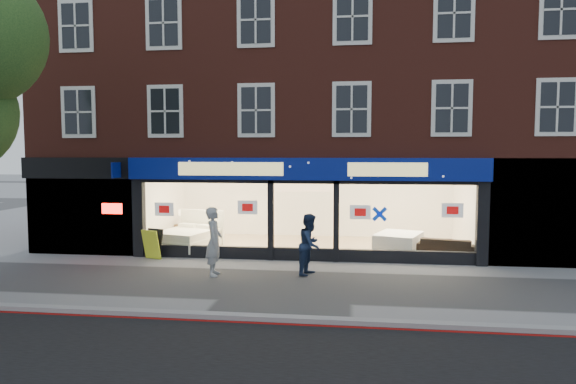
% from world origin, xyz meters
% --- Properties ---
extents(ground, '(120.00, 120.00, 0.00)m').
position_xyz_m(ground, '(0.00, 0.00, 0.00)').
color(ground, gray).
rests_on(ground, ground).
extents(kerb_line, '(60.00, 0.10, 0.01)m').
position_xyz_m(kerb_line, '(0.00, -3.10, 0.01)').
color(kerb_line, '#8C0A07').
rests_on(kerb_line, ground).
extents(kerb_stone, '(60.00, 0.25, 0.12)m').
position_xyz_m(kerb_stone, '(0.00, -2.90, 0.06)').
color(kerb_stone, gray).
rests_on(kerb_stone, ground).
extents(showroom_floor, '(11.00, 4.50, 0.10)m').
position_xyz_m(showroom_floor, '(0.00, 5.25, 0.05)').
color(showroom_floor, tan).
rests_on(showroom_floor, ground).
extents(building, '(19.00, 8.26, 10.30)m').
position_xyz_m(building, '(-0.02, 6.93, 6.67)').
color(building, maroon).
rests_on(building, ground).
extents(display_bed, '(2.32, 2.58, 1.24)m').
position_xyz_m(display_bed, '(-4.26, 4.33, 0.45)').
color(display_bed, white).
rests_on(display_bed, showroom_floor).
extents(bedside_table, '(0.58, 0.58, 0.55)m').
position_xyz_m(bedside_table, '(-5.10, 6.16, 0.38)').
color(bedside_table, brown).
rests_on(bedside_table, showroom_floor).
extents(mattress_stack, '(1.82, 2.03, 0.66)m').
position_xyz_m(mattress_stack, '(3.10, 4.24, 0.43)').
color(mattress_stack, white).
rests_on(mattress_stack, showroom_floor).
extents(sofa, '(2.19, 1.30, 0.60)m').
position_xyz_m(sofa, '(4.60, 3.90, 0.40)').
color(sofa, black).
rests_on(sofa, showroom_floor).
extents(a_board, '(0.74, 0.59, 0.98)m').
position_xyz_m(a_board, '(-4.91, 2.70, 0.49)').
color(a_board, yellow).
rests_on(a_board, ground).
extents(pedestrian_grey, '(0.54, 0.75, 1.94)m').
position_xyz_m(pedestrian_grey, '(-2.30, 0.78, 0.97)').
color(pedestrian_grey, '#A1A3A8').
rests_on(pedestrian_grey, ground).
extents(pedestrian_blue, '(0.88, 1.00, 1.74)m').
position_xyz_m(pedestrian_blue, '(0.38, 1.21, 0.87)').
color(pedestrian_blue, '#182645').
rests_on(pedestrian_blue, ground).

